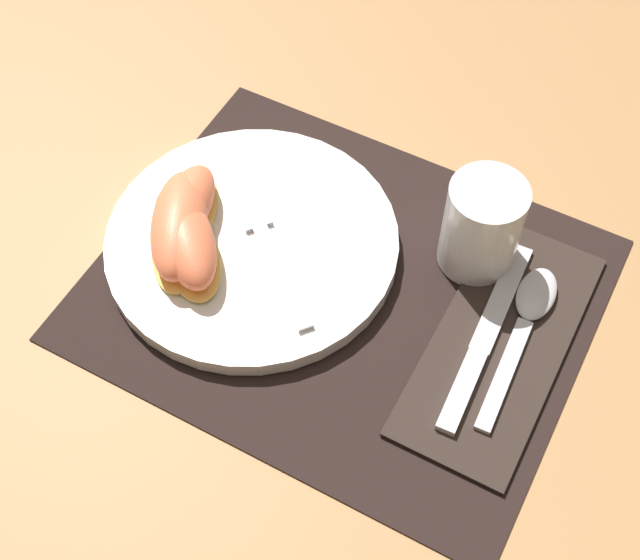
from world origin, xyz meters
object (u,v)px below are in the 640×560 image
object	(u,v)px
citrus_wedge_0	(184,212)
citrus_wedge_2	(185,239)
spoon	(528,315)
fork	(263,234)
plate	(250,245)
juice_glass	(481,230)
knife	(484,338)
citrus_wedge_1	(180,227)

from	to	relation	value
citrus_wedge_0	citrus_wedge_2	xyz separation A→B (m)	(0.02, -0.03, 0.00)
spoon	fork	world-z (taller)	fork
plate	citrus_wedge_2	distance (m)	0.06
juice_glass	citrus_wedge_0	xyz separation A→B (m)	(-0.25, -0.10, -0.01)
spoon	citrus_wedge_0	size ratio (longest dim) A/B	1.50
plate	citrus_wedge_0	bearing A→B (deg)	-169.43
spoon	citrus_wedge_2	bearing A→B (deg)	-163.32
citrus_wedge_2	plate	bearing A→B (deg)	41.23
fork	citrus_wedge_0	size ratio (longest dim) A/B	1.36
knife	citrus_wedge_1	xyz separation A→B (m)	(-0.28, -0.04, 0.03)
fork	juice_glass	bearing A→B (deg)	24.73
spoon	citrus_wedge_1	world-z (taller)	citrus_wedge_1
knife	spoon	distance (m)	0.05
fork	citrus_wedge_2	size ratio (longest dim) A/B	1.26
fork	citrus_wedge_1	bearing A→B (deg)	-147.69
knife	citrus_wedge_0	distance (m)	0.29
spoon	citrus_wedge_2	size ratio (longest dim) A/B	1.39
plate	citrus_wedge_0	xyz separation A→B (m)	(-0.06, -0.01, 0.03)
knife	plate	bearing A→B (deg)	-177.11
plate	juice_glass	xyz separation A→B (m)	(0.19, 0.09, 0.03)
citrus_wedge_2	knife	bearing A→B (deg)	10.24
citrus_wedge_2	spoon	bearing A→B (deg)	16.68
citrus_wedge_1	knife	bearing A→B (deg)	8.22
knife	juice_glass	bearing A→B (deg)	117.61
fork	citrus_wedge_2	distance (m)	0.07
plate	citrus_wedge_1	world-z (taller)	citrus_wedge_1
citrus_wedge_2	citrus_wedge_0	bearing A→B (deg)	125.26
juice_glass	spoon	world-z (taller)	juice_glass
citrus_wedge_1	citrus_wedge_2	size ratio (longest dim) A/B	1.08
citrus_wedge_0	citrus_wedge_1	xyz separation A→B (m)	(0.01, -0.02, 0.00)
citrus_wedge_1	fork	bearing A→B (deg)	32.31
knife	citrus_wedge_0	bearing A→B (deg)	-175.47
juice_glass	citrus_wedge_0	world-z (taller)	juice_glass
fork	spoon	bearing A→B (deg)	9.56
juice_glass	citrus_wedge_2	world-z (taller)	juice_glass
spoon	knife	bearing A→B (deg)	-122.02
juice_glass	citrus_wedge_1	xyz separation A→B (m)	(-0.24, -0.12, -0.01)
plate	fork	distance (m)	0.02
plate	citrus_wedge_2	world-z (taller)	citrus_wedge_2
citrus_wedge_0	citrus_wedge_1	bearing A→B (deg)	-67.65
fork	citrus_wedge_1	xyz separation A→B (m)	(-0.06, -0.04, 0.02)
knife	citrus_wedge_2	size ratio (longest dim) A/B	1.62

